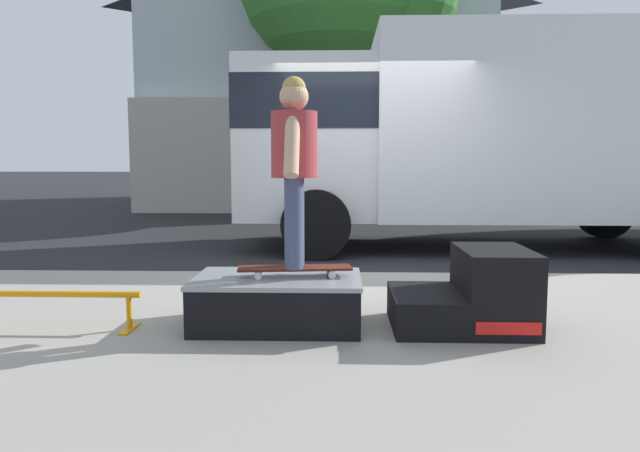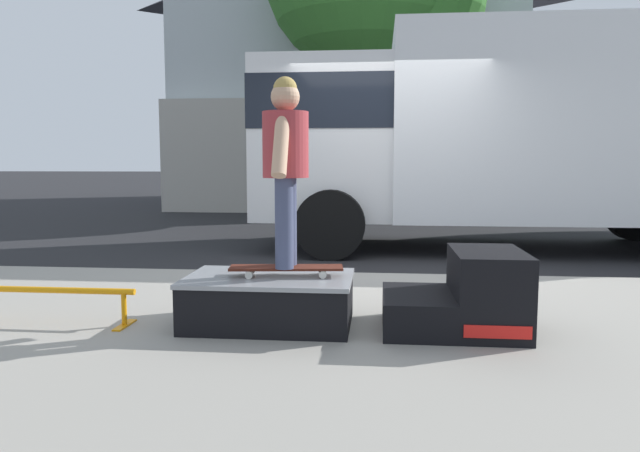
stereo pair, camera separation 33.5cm
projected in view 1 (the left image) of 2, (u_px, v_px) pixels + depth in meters
ground_plane at (377, 275)px, 6.61m from camera, size 140.00×140.00×0.00m
sidewalk_slab at (409, 358)px, 3.63m from camera, size 50.00×5.00×0.12m
skate_box at (278, 299)px, 4.10m from camera, size 1.15×0.75×0.34m
kicker_ramp at (473, 295)px, 4.05m from camera, size 0.93×0.75×0.54m
grind_rail at (43, 301)px, 4.01m from camera, size 1.33×0.28×0.26m
skateboard at (295, 269)px, 4.08m from camera, size 0.80×0.29×0.07m
skater_kid at (294, 156)px, 4.00m from camera, size 0.31×0.66×1.29m
box_truck at (480, 131)px, 8.57m from camera, size 6.91×2.63×3.05m
house_behind at (319, 64)px, 18.14m from camera, size 9.54×8.23×8.40m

